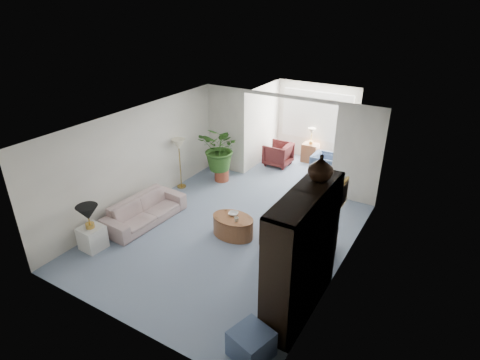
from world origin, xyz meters
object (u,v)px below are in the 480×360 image
Objects in this scene: coffee_table at (233,226)px; coffee_cup at (236,219)px; framed_picture at (342,195)px; sunroom_chair_blue at (325,165)px; coffee_bowl at (233,214)px; sunroom_chair_maroon at (278,154)px; entertainment_cabinet at (302,254)px; cabinet_urn at (321,168)px; ottoman at (251,344)px; wingback_chair at (286,230)px; side_table_dark at (323,237)px; plant_pot at (222,175)px; sunroom_table at (310,153)px; end_table at (92,238)px; sofa at (145,210)px; table_lamp at (88,213)px; floor_lamp at (179,144)px.

coffee_table is 9.38× the size of coffee_cup.
framed_picture is 4.75m from sunroom_chair_blue.
coffee_bowl is 0.27× the size of sunroom_chair_maroon.
entertainment_cabinet is 5.27× the size of cabinet_urn.
entertainment_cabinet is at bearing 81.05° from ottoman.
sunroom_chair_blue is at bearing 105.49° from entertainment_cabinet.
side_table_dark is (0.70, 0.30, -0.10)m from wingback_chair.
sunroom_table is at bearing 57.72° from plant_pot.
framed_picture is 5.72m from sunroom_table.
end_table is 0.70× the size of sunroom_chair_blue.
entertainment_cabinet is 4.03× the size of ottoman.
plant_pot is 3.05m from sunroom_table.
coffee_cup is 0.18× the size of side_table_dark.
coffee_cup is 0.24× the size of cabinet_urn.
sunroom_table is at bearing 116.28° from framed_picture.
end_table is 4.19m from ottoman.
sofa is (-4.37, -0.37, -1.41)m from framed_picture.
sunroom_table is at bearing 44.42° from sunroom_chair_blue.
sofa is 3.57× the size of side_table_dark.
sunroom_table is at bearing 110.12° from entertainment_cabinet.
wingback_chair is at bearing -74.39° from sunroom_table.
coffee_cup is at bearing 36.97° from table_lamp.
side_table_dark reaches higher than coffee_bowl.
side_table_dark is 0.26× the size of entertainment_cabinet.
side_table_dark reaches higher than ottoman.
floor_lamp is at bearing 170.24° from side_table_dark.
coffee_bowl is at bearing -166.89° from side_table_dark.
floor_lamp is 0.64× the size of side_table_dark.
framed_picture is 5.02m from floor_lamp.
entertainment_cabinet reaches higher than plant_pot.
sunroom_chair_maroon reaches higher than side_table_dark.
sunroom_table is at bearing -16.40° from sofa.
coffee_bowl is at bearing -68.51° from sofa.
entertainment_cabinet reaches higher than coffee_bowl.
sunroom_chair_blue reaches higher than ottoman.
sunroom_chair_maroon is (1.58, 2.76, -0.90)m from floor_lamp.
sunroom_chair_maroon reaches higher than coffee_table.
coffee_table is 4.49× the size of coffee_bowl.
end_table reaches higher than plant_pot.
floor_lamp is 0.43× the size of wingback_chair.
wingback_chair is (-1.18, 0.42, -1.32)m from framed_picture.
cabinet_urn is (-0.23, -0.60, 0.69)m from framed_picture.
end_table is 4.92× the size of coffee_cup.
wingback_chair is at bearing 122.06° from entertainment_cabinet.
ottoman is at bearing -96.45° from cabinet_urn.
coffee_table is at bearing 40.28° from end_table.
floor_lamp is 0.90× the size of plant_pot.
floor_lamp is at bearing 152.47° from coffee_table.
sunroom_chair_blue reaches higher than sunroom_table.
cabinet_urn is 5.37m from plant_pot.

